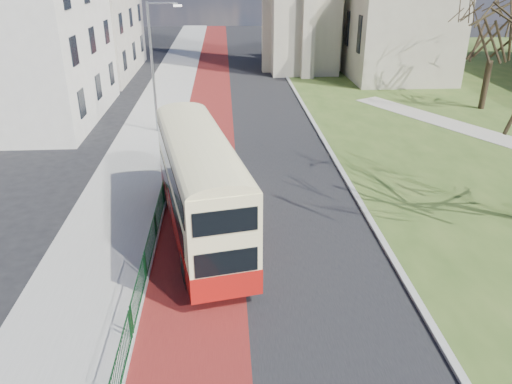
{
  "coord_description": "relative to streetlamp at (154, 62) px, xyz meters",
  "views": [
    {
      "loc": [
        -0.04,
        -13.96,
        10.13
      ],
      "look_at": [
        1.09,
        3.76,
        2.0
      ],
      "focal_mm": 35.0,
      "sensor_mm": 36.0,
      "label": 1
    }
  ],
  "objects": [
    {
      "name": "ground",
      "position": [
        4.35,
        -18.0,
        -4.59
      ],
      "size": [
        160.0,
        160.0,
        0.0
      ],
      "primitive_type": "plane",
      "color": "black",
      "rests_on": "ground"
    },
    {
      "name": "bus_lane",
      "position": [
        3.15,
        2.0,
        -4.59
      ],
      "size": [
        3.4,
        120.0,
        0.01
      ],
      "primitive_type": "cube",
      "color": "#591414",
      "rests_on": "ground"
    },
    {
      "name": "street_block_far",
      "position": [
        -9.65,
        20.0,
        1.17
      ],
      "size": [
        10.3,
        16.3,
        11.5
      ],
      "color": "#B6AB9A",
      "rests_on": "ground"
    },
    {
      "name": "streetlamp",
      "position": [
        0.0,
        0.0,
        0.0
      ],
      "size": [
        2.13,
        0.18,
        8.0
      ],
      "color": "gray",
      "rests_on": "pavement_west"
    },
    {
      "name": "street_block_near",
      "position": [
        -9.65,
        4.0,
        1.92
      ],
      "size": [
        10.3,
        14.3,
        13.0
      ],
      "color": "beige",
      "rests_on": "ground"
    },
    {
      "name": "pavement_west",
      "position": [
        -0.65,
        2.0,
        -4.53
      ],
      "size": [
        4.0,
        120.0,
        0.12
      ],
      "primitive_type": "cube",
      "color": "gray",
      "rests_on": "ground"
    },
    {
      "name": "road_carriageway",
      "position": [
        5.85,
        2.0,
        -4.59
      ],
      "size": [
        9.0,
        120.0,
        0.01
      ],
      "primitive_type": "cube",
      "color": "black",
      "rests_on": "ground"
    },
    {
      "name": "bus",
      "position": [
        3.26,
        -14.08,
        -2.21
      ],
      "size": [
        4.22,
        10.26,
        4.18
      ],
      "rotation": [
        0.0,
        0.0,
        0.2
      ],
      "color": "#A0130E",
      "rests_on": "ground"
    },
    {
      "name": "kerb_east",
      "position": [
        10.45,
        4.0,
        -4.53
      ],
      "size": [
        0.25,
        80.0,
        0.13
      ],
      "primitive_type": "cube",
      "color": "#999993",
      "rests_on": "ground"
    },
    {
      "name": "kerb_west",
      "position": [
        1.35,
        2.0,
        -4.53
      ],
      "size": [
        0.25,
        120.0,
        0.13
      ],
      "primitive_type": "cube",
      "color": "#999993",
      "rests_on": "ground"
    },
    {
      "name": "pedestrian_railing",
      "position": [
        1.4,
        -14.0,
        -4.04
      ],
      "size": [
        0.07,
        24.0,
        1.12
      ],
      "color": "#0E3E1A",
      "rests_on": "ground"
    },
    {
      "name": "winter_tree_far",
      "position": [
        23.94,
        4.32,
        1.87
      ],
      "size": [
        7.73,
        7.73,
        9.27
      ],
      "rotation": [
        0.0,
        0.0,
        0.27
      ],
      "color": "black",
      "rests_on": "grass_green"
    }
  ]
}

